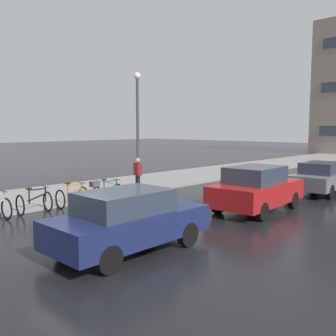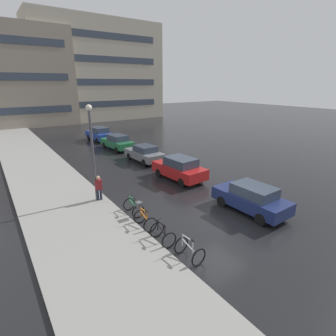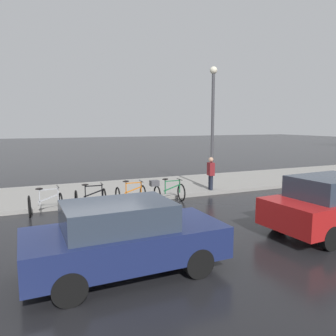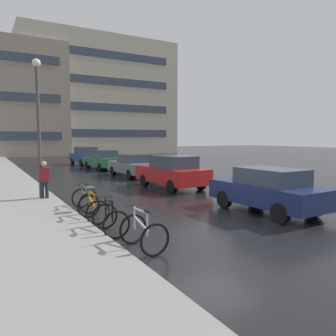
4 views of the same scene
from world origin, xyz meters
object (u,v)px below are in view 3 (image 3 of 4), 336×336
object	(u,v)px
bicycle_third	(131,195)
car_red	(333,204)
bicycle_second	(90,198)
streetlamp	(213,118)
pedestrian	(211,173)
bicycle_farthest	(166,190)
car_navy	(124,237)
bicycle_nearest	(45,204)

from	to	relation	value
bicycle_third	car_red	bearing A→B (deg)	38.91
bicycle_second	car_red	xyz separation A→B (m)	(5.55, 6.04, 0.44)
bicycle_second	streetlamp	xyz separation A→B (m)	(-0.88, 5.80, 3.05)
bicycle_second	pedestrian	bearing A→B (deg)	97.67
car_red	pedestrian	world-z (taller)	car_red
car_red	pedestrian	size ratio (longest dim) A/B	2.62
bicycle_third	bicycle_farthest	xyz separation A→B (m)	(0.19, 1.44, 0.09)
bicycle_third	car_navy	distance (m)	5.99
car_navy	bicycle_nearest	bearing A→B (deg)	-166.66
bicycle_nearest	bicycle_second	size ratio (longest dim) A/B	1.01
car_navy	pedestrian	xyz separation A→B (m)	(-6.45, 5.98, 0.13)
bicycle_second	streetlamp	size ratio (longest dim) A/B	0.20
car_red	pedestrian	xyz separation A→B (m)	(-6.31, -0.37, 0.08)
bicycle_farthest	pedestrian	world-z (taller)	pedestrian
car_navy	car_red	world-z (taller)	car_red
bicycle_nearest	bicycle_farthest	size ratio (longest dim) A/B	0.82
bicycle_farthest	car_navy	bearing A→B (deg)	-31.14
bicycle_farthest	streetlamp	world-z (taller)	streetlamp
bicycle_second	pedestrian	world-z (taller)	pedestrian
bicycle_nearest	car_red	xyz separation A→B (m)	(5.32, 7.64, 0.44)
streetlamp	car_red	bearing A→B (deg)	2.17
streetlamp	bicycle_third	bearing A→B (deg)	-78.13
car_navy	pedestrian	world-z (taller)	pedestrian
car_navy	pedestrian	bearing A→B (deg)	137.17
bicycle_nearest	car_navy	distance (m)	5.62
car_red	streetlamp	size ratio (longest dim) A/B	0.76
bicycle_nearest	bicycle_second	xyz separation A→B (m)	(-0.23, 1.60, -0.00)
bicycle_nearest	pedestrian	bearing A→B (deg)	97.77
bicycle_second	bicycle_farthest	bearing A→B (deg)	86.23
bicycle_nearest	bicycle_farthest	distance (m)	4.61
car_navy	car_red	bearing A→B (deg)	91.25
car_navy	streetlamp	xyz separation A→B (m)	(-6.57, 6.10, 2.66)
bicycle_third	bicycle_nearest	bearing A→B (deg)	-85.96
car_red	pedestrian	bearing A→B (deg)	-176.66
car_navy	streetlamp	distance (m)	9.35
bicycle_nearest	car_red	bearing A→B (deg)	55.16
bicycle_third	bicycle_farthest	world-z (taller)	bicycle_farthest
bicycle_second	car_red	size ratio (longest dim) A/B	0.26
bicycle_farthest	streetlamp	size ratio (longest dim) A/B	0.24
bicycle_farthest	car_red	world-z (taller)	car_red
bicycle_second	streetlamp	distance (m)	6.61
bicycle_nearest	car_navy	size ratio (longest dim) A/B	0.27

